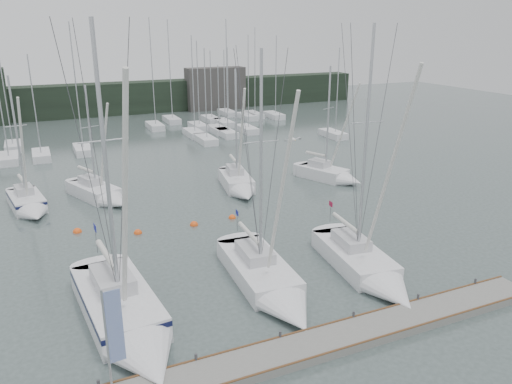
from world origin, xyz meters
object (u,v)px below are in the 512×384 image
(sailboat_mid_e, at_px, (334,176))
(sailboat_mid_b, at_px, (103,195))
(buoy_d, at_px, (194,225))
(buoy_c, at_px, (77,232))
(dock_banner, at_px, (112,333))
(sailboat_near_center, at_px, (272,287))
(sailboat_mid_c, at_px, (239,186))
(sailboat_mid_a, at_px, (29,205))
(buoy_b, at_px, (232,218))
(sailboat_near_right, at_px, (370,271))
(sailboat_near_left, at_px, (128,322))
(buoy_a, at_px, (138,233))

(sailboat_mid_e, bearing_deg, sailboat_mid_b, 148.38)
(buoy_d, bearing_deg, buoy_c, 164.90)
(sailboat_mid_e, height_order, dock_banner, sailboat_mid_e)
(sailboat_mid_b, distance_m, sailboat_mid_e, 20.67)
(sailboat_near_center, height_order, buoy_d, sailboat_near_center)
(sailboat_mid_c, distance_m, dock_banner, 26.03)
(sailboat_mid_b, xyz_separation_m, sailboat_mid_c, (11.25, -2.34, 0.03))
(sailboat_mid_c, height_order, sailboat_mid_e, sailboat_mid_e)
(sailboat_mid_a, relative_size, sailboat_mid_c, 1.00)
(sailboat_mid_c, xyz_separation_m, buoy_b, (-2.91, -5.62, -0.55))
(sailboat_near_right, xyz_separation_m, sailboat_mid_e, (8.37, 16.96, 0.01))
(sailboat_mid_a, relative_size, dock_banner, 2.44)
(sailboat_near_left, relative_size, sailboat_mid_c, 1.38)
(sailboat_mid_e, relative_size, dock_banner, 2.46)
(sailboat_near_center, relative_size, buoy_a, 24.02)
(buoy_c, height_order, dock_banner, dock_banner)
(sailboat_mid_c, bearing_deg, sailboat_near_left, -116.55)
(sailboat_near_left, distance_m, sailboat_near_center, 7.75)
(sailboat_near_right, height_order, sailboat_mid_a, sailboat_near_right)
(sailboat_near_left, bearing_deg, buoy_a, 71.68)
(sailboat_near_left, xyz_separation_m, sailboat_mid_e, (22.02, 16.72, -0.12))
(dock_banner, distance_m, buoy_d, 18.19)
(buoy_d, bearing_deg, buoy_b, 2.82)
(sailboat_mid_a, xyz_separation_m, sailboat_mid_c, (16.83, -2.08, 0.00))
(sailboat_mid_c, distance_m, buoy_b, 6.35)
(dock_banner, bearing_deg, buoy_b, 50.22)
(sailboat_mid_a, bearing_deg, sailboat_mid_c, -16.61)
(sailboat_mid_e, relative_size, buoy_b, 20.04)
(sailboat_mid_c, relative_size, buoy_a, 19.33)
(sailboat_near_right, height_order, buoy_a, sailboat_near_right)
(sailboat_near_left, bearing_deg, dock_banner, -110.55)
(sailboat_mid_c, bearing_deg, buoy_c, -155.58)
(sailboat_near_center, xyz_separation_m, buoy_a, (-4.91, 11.43, -0.50))
(sailboat_near_left, distance_m, buoy_d, 13.60)
(sailboat_near_center, height_order, buoy_a, sailboat_near_center)
(sailboat_mid_a, distance_m, buoy_c, 6.46)
(sailboat_mid_b, distance_m, sailboat_mid_c, 11.50)
(dock_banner, relative_size, buoy_d, 7.57)
(sailboat_mid_a, distance_m, dock_banner, 24.15)
(buoy_c, bearing_deg, sailboat_mid_a, 117.37)
(sailboat_near_center, height_order, sailboat_mid_b, sailboat_near_center)
(sailboat_near_left, height_order, sailboat_mid_b, sailboat_near_left)
(sailboat_near_right, distance_m, sailboat_mid_c, 17.74)
(sailboat_mid_c, distance_m, buoy_d, 8.32)
(sailboat_near_left, bearing_deg, sailboat_mid_c, 48.75)
(sailboat_mid_c, bearing_deg, dock_banner, -113.07)
(sailboat_near_center, xyz_separation_m, sailboat_mid_e, (14.28, 16.25, 0.03))
(buoy_a, xyz_separation_m, buoy_b, (7.10, -0.04, 0.00))
(sailboat_near_right, height_order, sailboat_mid_c, sailboat_near_right)
(sailboat_mid_a, xyz_separation_m, buoy_d, (10.87, -7.85, -0.55))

